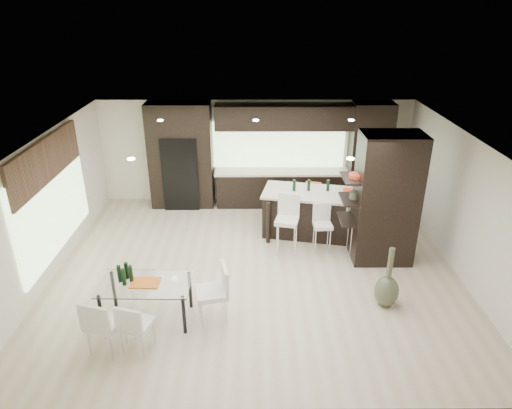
{
  "coord_description": "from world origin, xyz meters",
  "views": [
    {
      "loc": [
        -0.04,
        -7.91,
        5.02
      ],
      "look_at": [
        0.0,
        0.6,
        1.15
      ],
      "focal_mm": 32.0,
      "sensor_mm": 36.0,
      "label": 1
    }
  ],
  "objects_px": {
    "stool_left": "(287,231)",
    "kitchen_island": "(317,213)",
    "floor_vase": "(388,277)",
    "chair_near": "(137,327)",
    "stool_mid": "(322,233)",
    "dining_table": "(147,301)",
    "bench": "(307,209)",
    "chair_end": "(212,296)",
    "chair_far": "(106,326)",
    "stool_right": "(358,232)"
  },
  "relations": [
    {
      "from": "floor_vase",
      "to": "chair_near",
      "type": "xyz_separation_m",
      "value": [
        -4.14,
        -1.1,
        -0.17
      ]
    },
    {
      "from": "dining_table",
      "to": "chair_end",
      "type": "relative_size",
      "value": 1.6
    },
    {
      "from": "dining_table",
      "to": "bench",
      "type": "bearing_deg",
      "value": 52.23
    },
    {
      "from": "stool_mid",
      "to": "bench",
      "type": "bearing_deg",
      "value": 92.24
    },
    {
      "from": "dining_table",
      "to": "chair_end",
      "type": "bearing_deg",
      "value": 1.03
    },
    {
      "from": "floor_vase",
      "to": "chair_near",
      "type": "relative_size",
      "value": 1.41
    },
    {
      "from": "kitchen_island",
      "to": "bench",
      "type": "relative_size",
      "value": 1.79
    },
    {
      "from": "floor_vase",
      "to": "chair_end",
      "type": "relative_size",
      "value": 1.24
    },
    {
      "from": "stool_left",
      "to": "stool_mid",
      "type": "distance_m",
      "value": 0.77
    },
    {
      "from": "bench",
      "to": "chair_far",
      "type": "distance_m",
      "value": 5.82
    },
    {
      "from": "stool_left",
      "to": "chair_far",
      "type": "distance_m",
      "value": 4.2
    },
    {
      "from": "kitchen_island",
      "to": "stool_left",
      "type": "relative_size",
      "value": 2.38
    },
    {
      "from": "kitchen_island",
      "to": "stool_right",
      "type": "xyz_separation_m",
      "value": [
        0.76,
        -0.85,
        -0.04
      ]
    },
    {
      "from": "kitchen_island",
      "to": "bench",
      "type": "height_order",
      "value": "kitchen_island"
    },
    {
      "from": "stool_mid",
      "to": "chair_end",
      "type": "xyz_separation_m",
      "value": [
        -2.17,
        -2.28,
        0.04
      ]
    },
    {
      "from": "bench",
      "to": "dining_table",
      "type": "height_order",
      "value": "dining_table"
    },
    {
      "from": "kitchen_island",
      "to": "chair_end",
      "type": "height_order",
      "value": "kitchen_island"
    },
    {
      "from": "stool_left",
      "to": "stool_right",
      "type": "relative_size",
      "value": 1.09
    },
    {
      "from": "stool_left",
      "to": "kitchen_island",
      "type": "bearing_deg",
      "value": 61.67
    },
    {
      "from": "dining_table",
      "to": "chair_far",
      "type": "bearing_deg",
      "value": -121.07
    },
    {
      "from": "bench",
      "to": "chair_near",
      "type": "distance_m",
      "value": 5.52
    },
    {
      "from": "dining_table",
      "to": "kitchen_island",
      "type": "bearing_deg",
      "value": 44.68
    },
    {
      "from": "stool_right",
      "to": "floor_vase",
      "type": "xyz_separation_m",
      "value": [
        0.12,
        -1.88,
        0.1
      ]
    },
    {
      "from": "stool_mid",
      "to": "chair_near",
      "type": "height_order",
      "value": "stool_mid"
    },
    {
      "from": "stool_left",
      "to": "chair_far",
      "type": "relative_size",
      "value": 1.15
    },
    {
      "from": "kitchen_island",
      "to": "chair_near",
      "type": "xyz_separation_m",
      "value": [
        -3.25,
        -3.83,
        -0.11
      ]
    },
    {
      "from": "kitchen_island",
      "to": "stool_right",
      "type": "relative_size",
      "value": 2.59
    },
    {
      "from": "stool_mid",
      "to": "stool_right",
      "type": "xyz_separation_m",
      "value": [
        0.76,
        -0.02,
        0.05
      ]
    },
    {
      "from": "kitchen_island",
      "to": "stool_left",
      "type": "xyz_separation_m",
      "value": [
        -0.76,
        -0.87,
        0.0
      ]
    },
    {
      "from": "floor_vase",
      "to": "chair_far",
      "type": "bearing_deg",
      "value": -166.31
    },
    {
      "from": "stool_right",
      "to": "stool_left",
      "type": "bearing_deg",
      "value": 167.75
    },
    {
      "from": "stool_mid",
      "to": "chair_near",
      "type": "relative_size",
      "value": 1.05
    },
    {
      "from": "kitchen_island",
      "to": "stool_left",
      "type": "bearing_deg",
      "value": -119.99
    },
    {
      "from": "stool_left",
      "to": "bench",
      "type": "height_order",
      "value": "stool_left"
    },
    {
      "from": "chair_end",
      "to": "kitchen_island",
      "type": "bearing_deg",
      "value": -47.76
    },
    {
      "from": "floor_vase",
      "to": "chair_far",
      "type": "height_order",
      "value": "floor_vase"
    },
    {
      "from": "chair_near",
      "to": "stool_mid",
      "type": "bearing_deg",
      "value": 59.08
    },
    {
      "from": "stool_mid",
      "to": "floor_vase",
      "type": "distance_m",
      "value": 2.1
    },
    {
      "from": "bench",
      "to": "chair_far",
      "type": "xyz_separation_m",
      "value": [
        -3.56,
        -4.6,
        0.19
      ]
    },
    {
      "from": "floor_vase",
      "to": "stool_mid",
      "type": "bearing_deg",
      "value": 115.0
    },
    {
      "from": "kitchen_island",
      "to": "stool_left",
      "type": "distance_m",
      "value": 1.16
    },
    {
      "from": "bench",
      "to": "floor_vase",
      "type": "xyz_separation_m",
      "value": [
        1.05,
        -3.47,
        0.31
      ]
    },
    {
      "from": "stool_mid",
      "to": "dining_table",
      "type": "distance_m",
      "value": 3.97
    },
    {
      "from": "kitchen_island",
      "to": "stool_mid",
      "type": "bearing_deg",
      "value": -78.57
    },
    {
      "from": "bench",
      "to": "chair_end",
      "type": "xyz_separation_m",
      "value": [
        -2.01,
        -3.85,
        0.2
      ]
    },
    {
      "from": "stool_right",
      "to": "dining_table",
      "type": "relative_size",
      "value": 0.64
    },
    {
      "from": "stool_mid",
      "to": "stool_right",
      "type": "distance_m",
      "value": 0.77
    },
    {
      "from": "floor_vase",
      "to": "chair_end",
      "type": "xyz_separation_m",
      "value": [
        -3.05,
        -0.37,
        -0.11
      ]
    },
    {
      "from": "chair_near",
      "to": "chair_far",
      "type": "bearing_deg",
      "value": -160.81
    },
    {
      "from": "chair_end",
      "to": "stool_right",
      "type": "bearing_deg",
      "value": -65.25
    }
  ]
}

